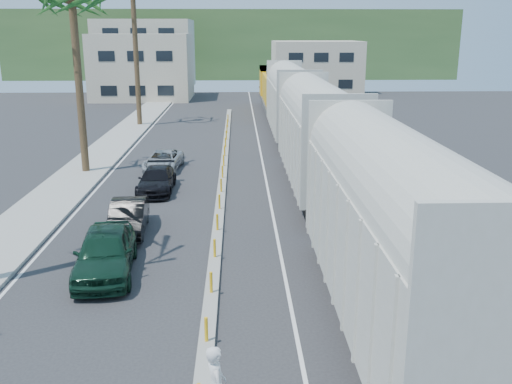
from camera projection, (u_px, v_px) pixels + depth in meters
sidewalk at (95, 161)px, 37.34m from camera, size 3.00×90.00×0.15m
rails at (295, 151)px, 40.66m from camera, size 1.56×100.00×0.06m
median at (223, 179)px, 32.75m from camera, size 0.45×60.00×0.85m
lane_markings at (192, 161)px, 37.55m from camera, size 9.42×90.00×0.01m
freight_train at (304, 121)px, 35.18m from camera, size 3.00×60.94×5.85m
buildings at (186, 60)px, 81.13m from camera, size 38.00×27.00×10.00m
hillside at (232, 44)px, 108.15m from camera, size 80.00×20.00×12.00m
car_lead at (105, 252)px, 19.88m from camera, size 2.95×5.25×1.65m
car_second at (128, 217)px, 24.10m from camera, size 2.01×4.34×1.36m
car_third at (157, 180)px, 30.27m from camera, size 1.82×4.42×1.28m
car_rear at (163, 160)px, 35.11m from camera, size 2.70×4.60×1.19m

